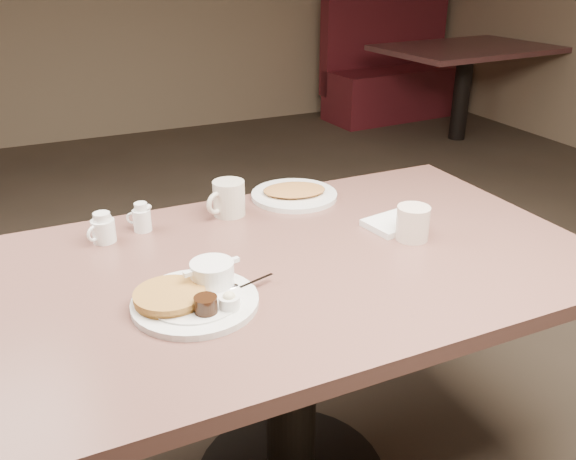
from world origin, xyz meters
name	(u,v)px	position (x,y,z in m)	size (l,w,h in m)	color
diner_table	(291,317)	(0.00, 0.00, 0.58)	(1.50, 0.90, 0.75)	#84564C
main_plate	(195,294)	(-0.27, -0.10, 0.77)	(0.35, 0.31, 0.07)	white
coffee_mug_near	(413,222)	(0.34, -0.03, 0.80)	(0.13, 0.11, 0.09)	white
napkin	(393,224)	(0.34, 0.06, 0.76)	(0.16, 0.14, 0.02)	white
coffee_mug_far	(228,198)	(-0.05, 0.32, 0.80)	(0.14, 0.12, 0.10)	silver
creamer_left	(103,229)	(-0.40, 0.29, 0.79)	(0.08, 0.07, 0.08)	white
creamer_right	(142,218)	(-0.29, 0.32, 0.79)	(0.07, 0.05, 0.08)	white
hash_plate	(294,193)	(0.18, 0.37, 0.76)	(0.32, 0.32, 0.04)	white
booth_back_right	(400,73)	(2.75, 3.51, 0.41)	(1.45, 1.67, 1.12)	maroon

